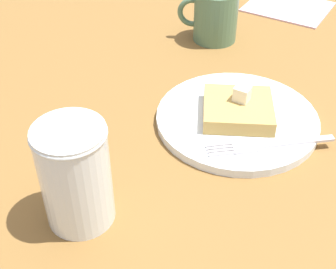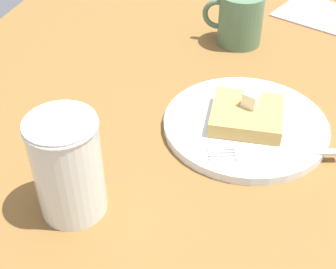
{
  "view_description": "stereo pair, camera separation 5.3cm",
  "coord_description": "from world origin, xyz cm",
  "px_view_note": "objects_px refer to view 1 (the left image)",
  "views": [
    {
      "loc": [
        11.38,
        57.47,
        40.55
      ],
      "look_at": [
        17.07,
        16.32,
        6.84
      ],
      "focal_mm": 50.0,
      "sensor_mm": 36.0,
      "label": 1
    },
    {
      "loc": [
        6.14,
        56.4,
        40.55
      ],
      "look_at": [
        17.07,
        16.32,
        6.84
      ],
      "focal_mm": 50.0,
      "sensor_mm": 36.0,
      "label": 2
    }
  ],
  "objects_px": {
    "plate": "(237,119)",
    "napkin": "(289,7)",
    "coffee_mug": "(215,16)",
    "fork": "(263,145)",
    "syrup_jar": "(76,178)"
  },
  "relations": [
    {
      "from": "syrup_jar",
      "to": "coffee_mug",
      "type": "bearing_deg",
      "value": -105.11
    },
    {
      "from": "plate",
      "to": "syrup_jar",
      "type": "relative_size",
      "value": 1.84
    },
    {
      "from": "fork",
      "to": "coffee_mug",
      "type": "distance_m",
      "value": 0.31
    },
    {
      "from": "fork",
      "to": "coffee_mug",
      "type": "bearing_deg",
      "value": -74.97
    },
    {
      "from": "plate",
      "to": "napkin",
      "type": "relative_size",
      "value": 1.43
    },
    {
      "from": "napkin",
      "to": "coffee_mug",
      "type": "bearing_deg",
      "value": 47.32
    },
    {
      "from": "syrup_jar",
      "to": "napkin",
      "type": "bearing_deg",
      "value": -113.82
    },
    {
      "from": "coffee_mug",
      "to": "syrup_jar",
      "type": "bearing_deg",
      "value": 74.89
    },
    {
      "from": "fork",
      "to": "napkin",
      "type": "distance_m",
      "value": 0.45
    },
    {
      "from": "plate",
      "to": "coffee_mug",
      "type": "bearing_deg",
      "value": -78.85
    },
    {
      "from": "napkin",
      "to": "fork",
      "type": "bearing_deg",
      "value": 82.36
    },
    {
      "from": "syrup_jar",
      "to": "napkin",
      "type": "height_order",
      "value": "syrup_jar"
    },
    {
      "from": "fork",
      "to": "syrup_jar",
      "type": "height_order",
      "value": "syrup_jar"
    },
    {
      "from": "plate",
      "to": "fork",
      "type": "relative_size",
      "value": 1.37
    },
    {
      "from": "fork",
      "to": "syrup_jar",
      "type": "bearing_deg",
      "value": 33.48
    }
  ]
}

